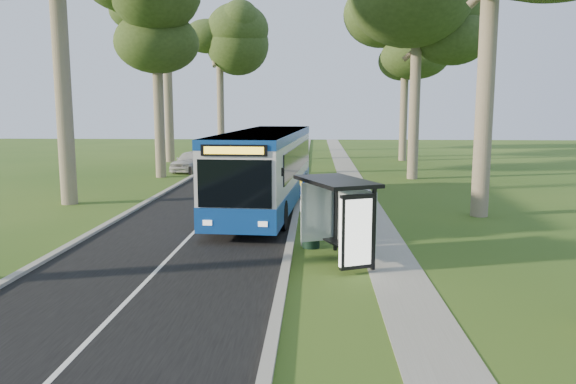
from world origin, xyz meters
name	(u,v)px	position (x,y,z in m)	size (l,w,h in m)	color
ground	(289,251)	(0.00, 0.00, 0.00)	(120.00, 120.00, 0.00)	#2F5219
road	(227,198)	(-3.50, 10.00, 0.01)	(7.00, 100.00, 0.02)	black
kerb_east	(299,197)	(0.00, 10.00, 0.06)	(0.25, 100.00, 0.12)	#9E9B93
kerb_west	(157,196)	(-7.00, 10.00, 0.06)	(0.25, 100.00, 0.12)	#9E9B93
centre_line	(227,198)	(-3.50, 10.00, 0.02)	(0.12, 100.00, 0.01)	white
footpath	(361,199)	(3.00, 10.00, 0.01)	(1.50, 100.00, 0.02)	gray
bus	(266,170)	(-1.33, 6.88, 1.76)	(3.54, 12.95, 3.39)	silver
bus_stop_sign	(302,203)	(0.38, 0.61, 1.41)	(0.16, 0.30, 2.23)	gray
bus_shelter	(341,207)	(1.53, -1.52, 1.68)	(2.51, 3.16, 2.39)	black
litter_bin	(311,232)	(0.67, 0.44, 0.52)	(0.59, 0.59, 1.03)	black
car_white	(191,161)	(-7.77, 21.26, 0.72)	(1.70, 4.23, 1.44)	silver
car_silver	(212,152)	(-7.95, 29.79, 0.68)	(1.44, 4.13, 1.36)	#A5A8AD
tree_west_c	(156,17)	(-9.00, 18.00, 9.85)	(5.20, 5.20, 13.28)	#7A6B56
tree_west_d	(166,7)	(-11.00, 28.00, 12.14)	(5.20, 5.20, 16.41)	#7A6B56
tree_west_e	(219,32)	(-8.50, 38.00, 11.46)	(5.20, 5.20, 15.48)	#7A6B56
tree_east_c	(418,6)	(6.80, 18.00, 10.34)	(5.20, 5.20, 13.95)	#7A6B56
tree_east_d	(406,42)	(8.00, 30.00, 9.56)	(5.20, 5.20, 12.88)	#7A6B56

